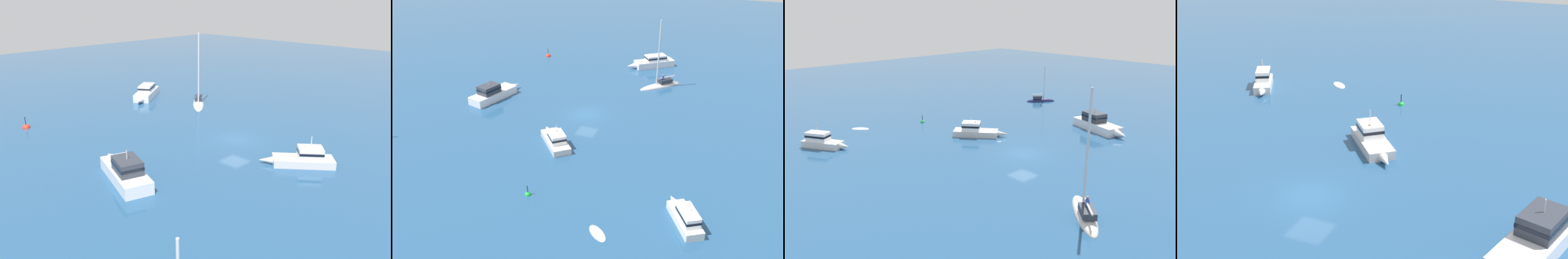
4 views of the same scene
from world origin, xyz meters
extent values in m
plane|color=navy|center=(0.00, 0.00, 0.00)|extent=(160.00, 160.00, 0.00)
ellipsoid|color=white|center=(-8.24, 20.72, 0.00)|extent=(2.29, 2.28, 0.34)
cube|color=silver|center=(-14.80, 17.06, 0.37)|extent=(3.68, 4.80, 0.74)
cone|color=silver|center=(-13.39, 14.60, 0.37)|extent=(1.22, 1.37, 0.74)
cube|color=white|center=(-15.07, 17.52, 1.24)|extent=(2.35, 2.80, 0.99)
cube|color=black|center=(-15.07, 17.52, 1.29)|extent=(2.40, 2.86, 0.24)
cylinder|color=silver|center=(-15.07, 17.52, 2.23)|extent=(0.08, 0.08, 0.99)
ellipsoid|color=#191E4C|center=(21.40, 14.85, 0.00)|extent=(4.42, 3.70, 1.03)
cube|color=#2D333D|center=(20.95, 15.18, 0.74)|extent=(1.59, 1.47, 0.45)
cylinder|color=silver|center=(21.77, 14.57, 3.15)|extent=(0.15, 0.15, 5.27)
cylinder|color=silver|center=(20.93, 15.20, 1.22)|extent=(1.76, 1.36, 0.12)
cube|color=white|center=(13.72, -0.50, 0.52)|extent=(4.24, 7.17, 1.05)
cone|color=white|center=(12.48, -4.50, 0.52)|extent=(1.50, 1.93, 1.05)
cube|color=#2D333D|center=(13.91, 0.11, 1.61)|extent=(2.59, 3.12, 1.12)
cube|color=black|center=(13.91, 0.11, 1.66)|extent=(2.64, 3.17, 0.24)
cylinder|color=silver|center=(13.91, 0.11, 2.54)|extent=(0.08, 0.08, 0.75)
cube|color=silver|center=(0.72, 8.36, 0.36)|extent=(4.94, 5.38, 0.71)
cone|color=silver|center=(2.82, 5.82, 0.36)|extent=(1.40, 1.49, 0.71)
cube|color=white|center=(0.36, 8.79, 1.22)|extent=(2.57, 2.64, 1.01)
cube|color=black|center=(0.36, 8.79, 1.27)|extent=(2.62, 2.69, 0.24)
cylinder|color=silver|center=(0.36, 8.79, 2.23)|extent=(0.08, 0.08, 1.01)
cylinder|color=#19994C|center=(0.56, 8.28, 1.17)|extent=(0.32, 0.32, 0.92)
sphere|color=gray|center=(0.56, 8.28, 1.75)|extent=(0.24, 0.24, 0.24)
ellipsoid|color=silver|center=(-7.06, -12.31, 0.00)|extent=(5.82, 5.78, 1.02)
cube|color=#2D333D|center=(-7.63, -12.88, 0.77)|extent=(2.16, 2.15, 0.52)
cylinder|color=silver|center=(-6.58, -11.84, 5.16)|extent=(0.20, 0.20, 9.31)
cylinder|color=silver|center=(-7.66, -12.90, 1.28)|extent=(2.26, 2.24, 0.16)
cylinder|color=blue|center=(-7.26, -12.59, 1.02)|extent=(0.32, 0.32, 1.03)
sphere|color=#A07068|center=(-7.26, -12.59, 1.66)|extent=(0.24, 0.24, 0.24)
sphere|color=green|center=(-0.48, 17.81, 0.00)|extent=(0.58, 0.58, 0.58)
cylinder|color=black|center=(-0.48, 17.81, 0.65)|extent=(0.08, 0.08, 0.71)
camera|label=1|loc=(30.27, 23.92, 14.64)|focal=35.72mm
camera|label=2|loc=(-16.63, 47.12, 24.43)|focal=40.19mm
camera|label=3|loc=(-32.76, -27.90, 15.52)|focal=38.69mm
camera|label=4|loc=(15.08, -25.01, 16.67)|focal=48.86mm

